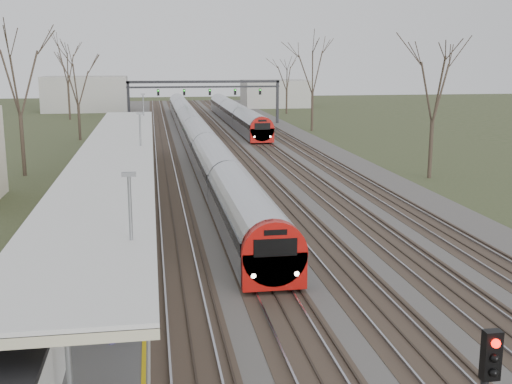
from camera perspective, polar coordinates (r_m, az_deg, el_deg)
track_bed at (r=60.00m, az=-2.17°, el=3.14°), size 24.00×160.00×0.22m
platform at (r=42.30m, az=-11.80°, el=-0.21°), size 3.50×69.00×1.00m
canopy at (r=37.27m, az=-12.30°, el=3.51°), size 4.10×50.00×3.11m
signal_gantry at (r=89.24m, az=-4.60°, el=9.11°), size 21.00×0.59×6.08m
tree_west_far at (r=52.82m, az=-20.46°, el=9.89°), size 5.50×5.50×11.33m
tree_east_far at (r=50.48m, az=15.57°, el=9.31°), size 5.00×5.00×10.30m
train_near at (r=68.62m, az=-5.44°, el=5.39°), size 2.62×90.21×3.05m
train_far at (r=89.99m, az=-1.88°, el=6.98°), size 2.62×45.21×3.05m
passenger at (r=19.40m, az=-12.85°, el=-10.57°), size 0.51×0.69×1.74m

